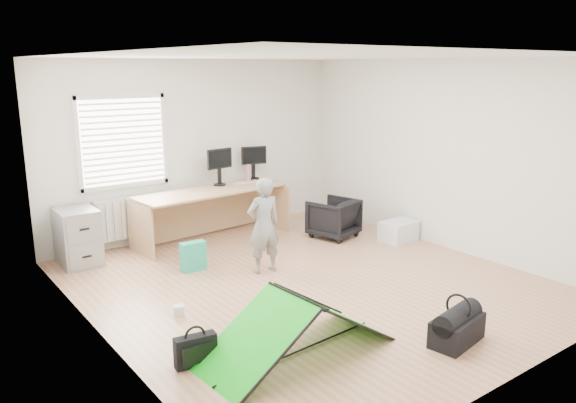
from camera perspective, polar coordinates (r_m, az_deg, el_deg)
ground at (r=6.97m, az=1.99°, el=-8.24°), size 5.50×5.50×0.00m
back_wall at (r=8.87m, az=-9.15°, el=5.36°), size 5.00×0.02×2.70m
window at (r=8.33m, az=-16.43°, el=5.85°), size 1.20×0.06×1.20m
radiator at (r=8.50m, az=-15.84°, el=-1.54°), size 1.00×0.12×0.60m
desk at (r=8.55m, az=-7.65°, el=-1.41°), size 2.38×0.93×0.79m
filing_cabinet at (r=8.00m, az=-20.59°, el=-3.36°), size 0.50×0.66×0.76m
monitor_left at (r=8.73m, az=-6.99°, el=3.00°), size 0.45×0.15×0.42m
monitor_right at (r=9.18m, az=-3.55°, el=3.51°), size 0.42×0.20×0.40m
keyboard at (r=8.92m, az=-4.29°, el=1.97°), size 0.44×0.19×0.02m
thermos at (r=8.96m, az=-4.06°, el=2.87°), size 0.08×0.08×0.28m
office_chair at (r=8.72m, az=4.64°, el=-1.69°), size 0.79×0.81×0.60m
person at (r=7.13m, az=-2.50°, el=-2.44°), size 0.48×0.34×1.25m
kite at (r=5.25m, az=0.93°, el=-12.41°), size 1.89×0.92×0.57m
storage_crate at (r=8.70m, az=11.16°, el=-2.97°), size 0.57×0.41×0.30m
tote_bag at (r=7.41m, az=-9.61°, el=-5.52°), size 0.33×0.16×0.38m
laptop_bag at (r=5.20m, az=-9.38°, el=-14.69°), size 0.39×0.17×0.28m
white_box at (r=6.22m, az=-11.04°, el=-10.78°), size 0.13×0.13×0.10m
duffel_bag at (r=5.74m, az=16.78°, el=-12.40°), size 0.64×0.40×0.26m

